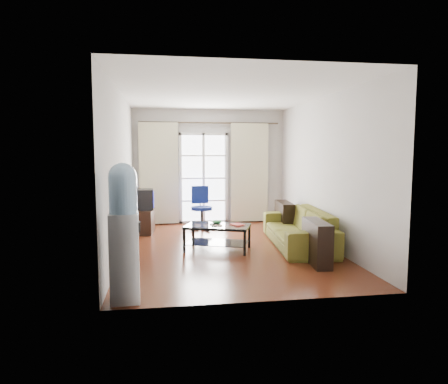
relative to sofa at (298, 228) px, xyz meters
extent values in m
plane|color=#592715|center=(-1.31, 0.04, -0.33)|extent=(5.20, 5.20, 0.00)
plane|color=white|center=(-1.31, 0.04, 2.37)|extent=(5.20, 5.20, 0.00)
cube|color=beige|center=(-1.31, 2.64, 1.02)|extent=(3.60, 0.02, 2.70)
cube|color=beige|center=(-1.31, -2.56, 1.02)|extent=(3.60, 0.02, 2.70)
cube|color=beige|center=(-3.11, 0.04, 1.02)|extent=(0.02, 5.20, 2.70)
cube|color=beige|center=(0.49, 0.04, 1.02)|extent=(0.02, 5.20, 2.70)
cube|color=white|center=(-1.46, 2.60, 0.74)|extent=(1.01, 0.02, 2.04)
cube|color=white|center=(-1.46, 2.58, 0.74)|extent=(1.16, 0.06, 2.15)
cylinder|color=#4C3F2D|center=(-1.31, 2.54, 2.05)|extent=(3.30, 0.04, 0.04)
cube|color=beige|center=(-2.51, 2.52, 0.87)|extent=(0.90, 0.07, 2.35)
cube|color=beige|center=(-0.36, 2.52, 0.87)|extent=(0.90, 0.07, 2.35)
cube|color=#9B9B9D|center=(-0.51, 2.54, 0.00)|extent=(0.64, 0.12, 0.64)
imported|color=brown|center=(0.00, 0.00, 0.00)|extent=(2.43, 1.28, 0.67)
cube|color=silver|center=(-1.49, -0.11, 0.11)|extent=(1.24, 0.96, 0.01)
cube|color=black|center=(-1.49, -0.11, -0.20)|extent=(1.17, 0.88, 0.01)
cube|color=black|center=(-2.07, -0.20, -0.11)|extent=(0.05, 0.05, 0.44)
cube|color=black|center=(-1.10, -0.55, -0.11)|extent=(0.05, 0.05, 0.44)
cube|color=black|center=(-1.88, 0.33, -0.11)|extent=(0.05, 0.05, 0.44)
cube|color=black|center=(-0.91, -0.02, -0.11)|extent=(0.05, 0.05, 0.44)
imported|color=green|center=(-1.48, 0.01, 0.14)|extent=(0.32, 0.32, 0.05)
imported|color=#A93A14|center=(-1.24, -0.23, 0.12)|extent=(0.35, 0.37, 0.02)
cube|color=black|center=(-1.54, -0.05, 0.12)|extent=(0.17, 0.09, 0.02)
cube|color=black|center=(-2.86, 1.58, -0.08)|extent=(0.51, 0.72, 0.50)
cube|color=black|center=(-2.84, 1.63, 0.38)|extent=(0.43, 0.47, 0.43)
cube|color=#0C19E5|center=(-2.62, 1.64, 0.38)|extent=(0.02, 0.37, 0.31)
cube|color=black|center=(-3.02, 1.63, 0.38)|extent=(0.14, 0.32, 0.28)
cylinder|color=black|center=(-1.58, 1.78, -0.09)|extent=(0.05, 0.05, 0.48)
cylinder|color=navy|center=(-1.58, 1.78, 0.14)|extent=(0.46, 0.46, 0.07)
cube|color=navy|center=(-1.60, 1.99, 0.42)|extent=(0.38, 0.08, 0.40)
cube|color=white|center=(-2.86, -2.31, 0.18)|extent=(0.34, 0.34, 1.02)
cylinder|color=#94BEE5|center=(-2.86, -2.31, 0.90)|extent=(0.31, 0.31, 0.41)
sphere|color=#94BEE5|center=(-2.86, -2.31, 1.10)|extent=(0.31, 0.31, 0.31)
cube|color=black|center=(-2.69, -2.30, 0.53)|extent=(0.05, 0.13, 0.11)
camera|label=1|loc=(-2.41, -6.86, 1.38)|focal=32.00mm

